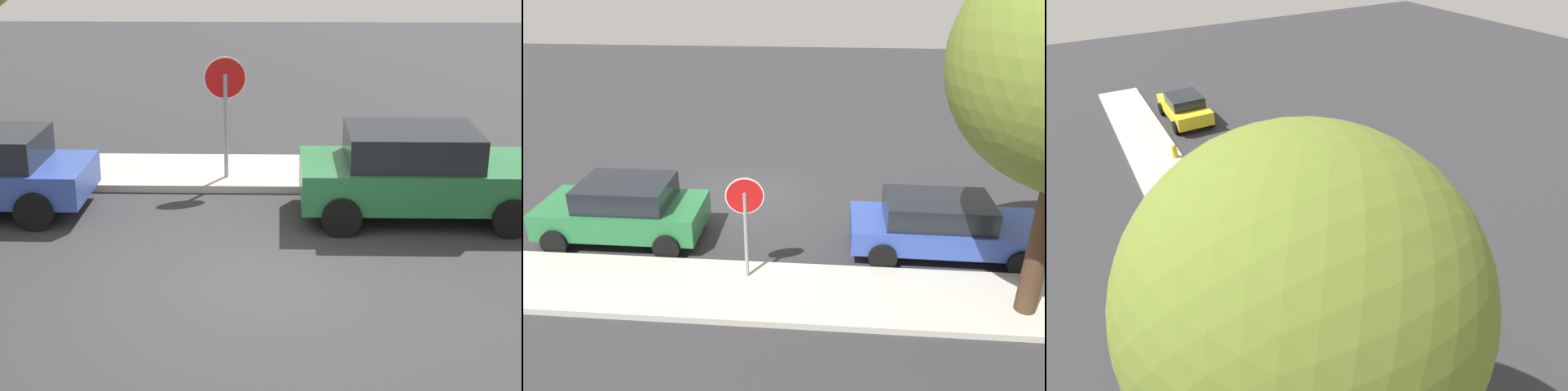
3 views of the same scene
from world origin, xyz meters
The scene contains 4 objects.
ground_plane centered at (0.00, 0.00, 0.00)m, with size 60.00×60.00×0.00m, color #2D2D30.
sidewalk_curb centered at (0.00, 4.91, 0.07)m, with size 32.00×2.12×0.14m, color #B2ADA3.
stop_sign centered at (-0.73, 4.44, 1.68)m, with size 0.79×0.12×2.44m.
parked_car_green centered at (2.59, 2.75, 0.79)m, with size 3.98×2.12×1.53m.
Camera 1 is at (0.24, -10.14, 4.81)m, focal length 55.00 mm.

